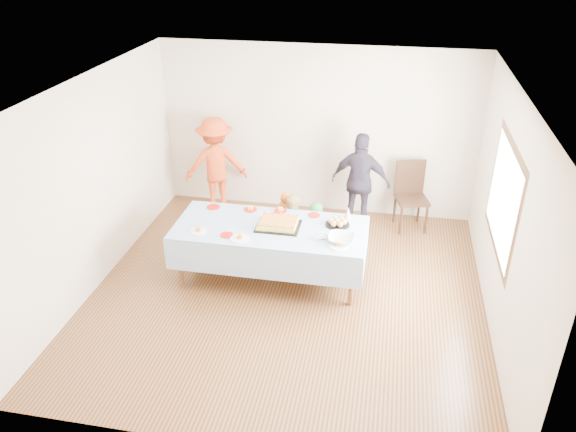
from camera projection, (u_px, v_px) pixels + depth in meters
The scene contains 22 objects.
ground at pixel (287, 292), 7.33m from camera, with size 5.00×5.00×0.00m, color #4A2515.
room_walls at pixel (292, 167), 6.50m from camera, with size 5.04×5.04×2.72m.
party_table at pixel (270, 231), 7.31m from camera, with size 2.50×1.10×0.78m.
birthday_cake at pixel (278, 224), 7.26m from camera, with size 0.56×0.43×0.10m.
rolls_tray at pixel (337, 222), 7.30m from camera, with size 0.32×0.32×0.10m.
punch_bowl at pixel (341, 239), 6.93m from camera, with size 0.34×0.34×0.08m, color silver.
party_hat at pixel (348, 212), 7.47m from camera, with size 0.10×0.10×0.16m, color white.
fork_pile at pixel (322, 236), 7.00m from camera, with size 0.24×0.18×0.07m, color white, non-canonical shape.
plate_red_far_a at pixel (213, 207), 7.77m from camera, with size 0.18×0.18×0.01m, color red.
plate_red_far_b at pixel (250, 209), 7.71m from camera, with size 0.19×0.19×0.01m, color red.
plate_red_far_c at pixel (281, 211), 7.67m from camera, with size 0.18×0.18×0.01m, color red.
plate_red_far_d at pixel (314, 215), 7.56m from camera, with size 0.16×0.16×0.01m, color red.
plate_red_near at pixel (227, 235), 7.08m from camera, with size 0.17×0.17×0.01m, color red.
plate_white_left at pixel (198, 231), 7.16m from camera, with size 0.21×0.21×0.01m, color white.
plate_white_mid at pixel (240, 239), 7.00m from camera, with size 0.24×0.24×0.01m, color white.
plate_white_right at pixel (339, 246), 6.84m from camera, with size 0.24×0.24×0.01m, color white.
dining_chair at pixel (411, 191), 8.68m from camera, with size 0.57×0.57×1.06m.
toddler_left at pixel (286, 220), 8.15m from camera, with size 0.33×0.22×0.90m, color #D1551A.
toddler_mid at pixel (315, 229), 8.01m from camera, with size 0.39×0.26×0.81m, color #2A7F32.
toddler_right at pixel (291, 225), 7.97m from camera, with size 0.46×0.36×0.95m, color tan.
adult_left at pixel (216, 164), 9.15m from camera, with size 1.01×0.58×1.57m, color #D9461B.
adult_right at pixel (360, 182), 8.55m from camera, with size 0.91×0.38×1.55m, color #2F2938.
Camera 1 is at (1.13, -5.91, 4.30)m, focal length 35.00 mm.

